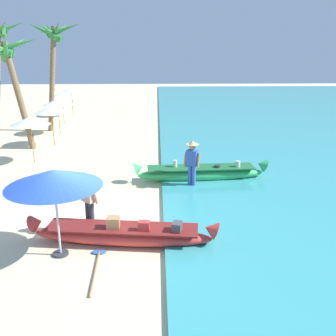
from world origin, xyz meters
TOP-DOWN VIEW (x-y plane):
  - ground_plane at (0.00, 0.00)m, footprint 80.00×80.00m
  - boat_red_foreground at (0.70, -0.56)m, footprint 4.73×1.23m
  - boat_green_midground at (3.12, 4.01)m, footprint 4.88×1.02m
  - person_vendor_hatted at (2.73, 3.32)m, footprint 0.57×0.45m
  - person_tourist_customer at (-0.19, 0.05)m, footprint 0.54×0.51m
  - patio_umbrella_large at (-0.72, -1.06)m, footprint 2.14×2.14m
  - parasol_row_0 at (-3.57, 6.49)m, footprint 1.60×1.60m
  - parasol_row_1 at (-3.44, 9.31)m, footprint 1.60×1.60m
  - parasol_row_2 at (-3.77, 11.89)m, footprint 1.60×1.60m
  - parasol_row_3 at (-4.22, 14.87)m, footprint 1.60×1.60m
  - parasol_row_4 at (-4.19, 17.45)m, footprint 1.60×1.60m
  - palm_tree_tall_inland at (-3.94, 12.76)m, footprint 2.94×2.34m
  - palm_tree_leaning_seaward at (-4.97, 8.73)m, footprint 2.90×2.32m
  - paddle at (0.19, -1.58)m, footprint 0.37×1.82m

SIDE VIEW (x-z plane):
  - ground_plane at x=0.00m, z-range 0.00..0.00m
  - paddle at x=0.19m, z-range 0.00..0.06m
  - boat_red_foreground at x=0.70m, z-range -0.11..0.63m
  - boat_green_midground at x=3.12m, z-range -0.12..0.69m
  - person_vendor_hatted at x=2.73m, z-range 0.13..1.78m
  - person_tourist_customer at x=-0.19m, z-range 0.11..1.83m
  - parasol_row_0 at x=-3.57m, z-range 0.79..2.70m
  - parasol_row_1 at x=-3.44m, z-range 0.79..2.70m
  - parasol_row_2 at x=-3.77m, z-range 0.79..2.70m
  - parasol_row_3 at x=-4.22m, z-range 0.79..2.70m
  - parasol_row_4 at x=-4.19m, z-range 0.79..2.70m
  - patio_umbrella_large at x=-0.72m, z-range 0.84..2.94m
  - palm_tree_leaning_seaward at x=-4.97m, z-range 1.54..6.70m
  - palm_tree_tall_inland at x=-3.94m, z-range 1.76..7.72m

